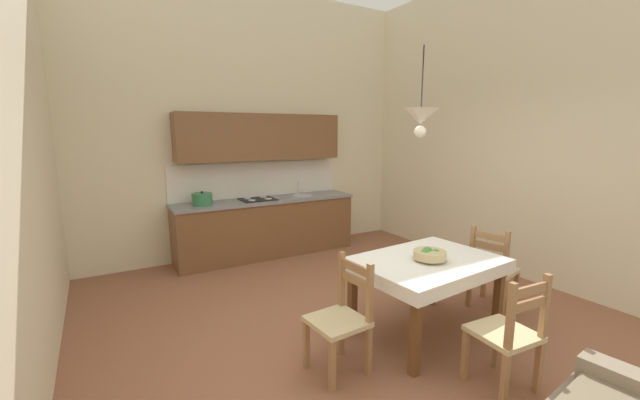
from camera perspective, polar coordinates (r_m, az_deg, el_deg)
ground_plane at (r=4.07m, az=6.94°, el=-19.03°), size 5.82×6.57×0.10m
wall_back at (r=6.25m, az=-10.12°, el=10.96°), size 5.82×0.12×4.08m
wall_right at (r=5.61m, az=30.03°, el=9.91°), size 0.12×6.57×4.08m
kitchen_cabinetry at (r=6.06m, az=-8.18°, el=-0.20°), size 2.83×0.63×2.20m
dining_table at (r=3.81m, az=15.59°, el=-10.23°), size 1.40×1.06×0.75m
dining_chair_tv_side at (r=3.24m, az=3.19°, el=-17.19°), size 0.45×0.45×0.93m
dining_chair_camera_side at (r=3.33m, az=26.18°, el=-17.50°), size 0.45×0.45×0.93m
dining_chair_window_side at (r=4.65m, az=24.27°, el=-9.44°), size 0.50×0.50×0.93m
fruit_bowl at (r=3.70m, az=15.97°, el=-7.80°), size 0.30×0.30×0.12m
pendant_lamp at (r=3.65m, az=14.76°, el=11.82°), size 0.32×0.32×0.80m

